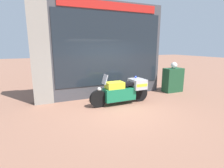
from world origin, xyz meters
name	(u,v)px	position (x,y,z in m)	size (l,w,h in m)	color
ground_plane	(122,110)	(0.00, 0.00, 0.00)	(60.00, 60.00, 0.00)	#8E604C
shop_building	(95,51)	(-0.34, 2.00, 2.03)	(5.70, 0.55, 4.04)	#424247
window_display	(108,85)	(0.28, 2.03, 0.47)	(4.54, 0.30, 1.98)	slate
paramedic_motorcycle	(124,90)	(0.37, 0.64, 0.54)	(2.44, 0.69, 1.21)	black
utility_cabinet	(173,80)	(3.42, 1.32, 0.58)	(0.93, 0.50, 1.16)	#1E4C2D
white_helmet	(174,65)	(3.42, 1.31, 1.31)	(0.30, 0.30, 0.30)	white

